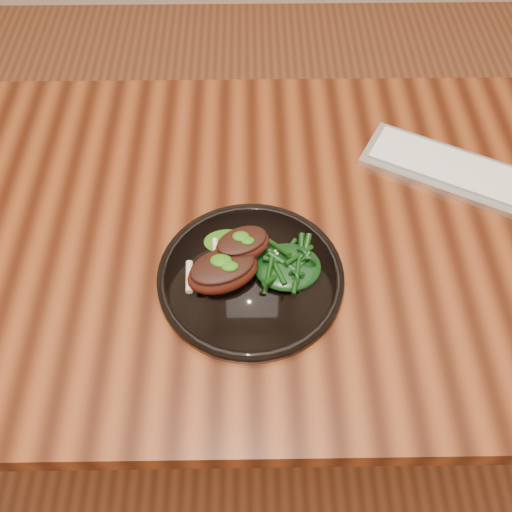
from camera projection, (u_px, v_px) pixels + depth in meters
The scene contains 7 objects.
desk at pixel (284, 252), 1.05m from camera, with size 1.60×0.80×0.75m.
plate at pixel (251, 277), 0.91m from camera, with size 0.30×0.30×0.02m.
lamb_chop_front at pixel (222, 271), 0.87m from camera, with size 0.13×0.11×0.05m.
lamb_chop_back at pixel (242, 245), 0.89m from camera, with size 0.11×0.09×0.04m.
herb_smear at pixel (228, 242), 0.94m from camera, with size 0.08×0.05×0.00m, color #174D08.
greens_heap at pixel (288, 264), 0.89m from camera, with size 0.11×0.10×0.04m.
keyboard at pixel (470, 176), 1.04m from camera, with size 0.40×0.29×0.02m.
Camera 1 is at (-0.06, -0.63, 1.51)m, focal length 40.00 mm.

